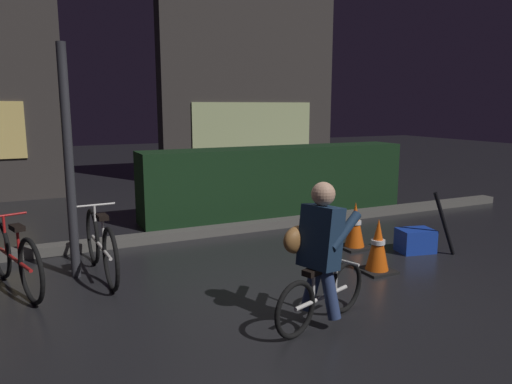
{
  "coord_description": "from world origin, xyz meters",
  "views": [
    {
      "loc": [
        -2.09,
        -4.24,
        1.86
      ],
      "look_at": [
        0.2,
        0.6,
        0.9
      ],
      "focal_mm": 33.8,
      "sensor_mm": 36.0,
      "label": 1
    }
  ],
  "objects": [
    {
      "name": "traffic_cone_near",
      "position": [
        1.39,
        -0.1,
        0.3
      ],
      "size": [
        0.36,
        0.36,
        0.62
      ],
      "color": "black",
      "rests_on": "ground"
    },
    {
      "name": "sidewalk_curb",
      "position": [
        0.0,
        2.2,
        0.06
      ],
      "size": [
        12.0,
        0.24,
        0.12
      ],
      "primitive_type": "cube",
      "color": "#56544F",
      "rests_on": "ground"
    },
    {
      "name": "cyclist",
      "position": [
        0.06,
        -0.94,
        0.63
      ],
      "size": [
        1.13,
        0.51,
        1.25
      ],
      "rotation": [
        0.0,
        0.0,
        0.35
      ],
      "color": "black",
      "rests_on": "ground"
    },
    {
      "name": "closed_umbrella",
      "position": [
        2.55,
        0.05,
        0.41
      ],
      "size": [
        0.34,
        0.15,
        0.81
      ],
      "primitive_type": "cylinder",
      "rotation": [
        0.0,
        0.35,
        2.82
      ],
      "color": "black",
      "rests_on": "ground"
    },
    {
      "name": "ground_plane",
      "position": [
        0.0,
        0.0,
        0.0
      ],
      "size": [
        40.0,
        40.0,
        0.0
      ],
      "primitive_type": "plane",
      "color": "black"
    },
    {
      "name": "blue_crate",
      "position": [
        2.33,
        0.3,
        0.15
      ],
      "size": [
        0.5,
        0.4,
        0.3
      ],
      "primitive_type": "cube",
      "rotation": [
        0.0,
        0.0,
        -0.21
      ],
      "color": "#193DB7",
      "rests_on": "ground"
    },
    {
      "name": "traffic_cone_far",
      "position": [
        1.72,
        0.76,
        0.3
      ],
      "size": [
        0.36,
        0.36,
        0.62
      ],
      "color": "black",
      "rests_on": "ground"
    },
    {
      "name": "hedge_row",
      "position": [
        1.8,
        3.1,
        0.58
      ],
      "size": [
        4.8,
        0.7,
        1.16
      ],
      "primitive_type": "cube",
      "color": "black",
      "rests_on": "ground"
    },
    {
      "name": "street_post",
      "position": [
        -1.71,
        1.2,
        1.25
      ],
      "size": [
        0.1,
        0.1,
        2.5
      ],
      "primitive_type": "cylinder",
      "color": "#2D2D33",
      "rests_on": "ground"
    },
    {
      "name": "storefront_right",
      "position": [
        3.13,
        7.2,
        2.42
      ],
      "size": [
        4.67,
        0.54,
        4.86
      ],
      "color": "#383330",
      "rests_on": "ground"
    },
    {
      "name": "parked_bike_center_left",
      "position": [
        -1.45,
        1.11,
        0.35
      ],
      "size": [
        0.46,
        1.65,
        0.76
      ],
      "rotation": [
        0.0,
        0.0,
        1.63
      ],
      "color": "black",
      "rests_on": "ground"
    },
    {
      "name": "parked_bike_left_mid",
      "position": [
        -2.3,
        1.05,
        0.34
      ],
      "size": [
        0.57,
        1.55,
        0.74
      ],
      "rotation": [
        0.0,
        0.0,
        1.88
      ],
      "color": "black",
      "rests_on": "ground"
    }
  ]
}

